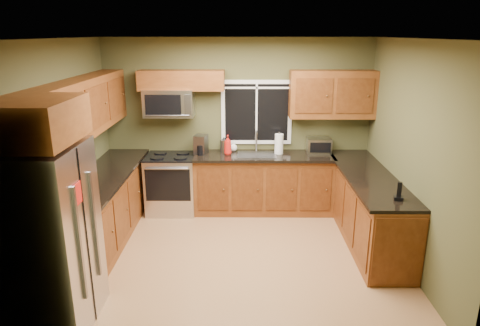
{
  "coord_description": "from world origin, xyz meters",
  "views": [
    {
      "loc": [
        0.09,
        -4.92,
        2.76
      ],
      "look_at": [
        0.05,
        0.35,
        1.15
      ],
      "focal_mm": 32.0,
      "sensor_mm": 36.0,
      "label": 1
    }
  ],
  "objects_px": {
    "kettle": "(224,145)",
    "soap_bottle_a": "(228,145)",
    "paper_towel_roll": "(279,144)",
    "cordless_phone": "(399,195)",
    "coffee_maker": "(201,145)",
    "toaster_oven": "(319,145)",
    "soap_bottle_c": "(233,146)",
    "range": "(172,183)",
    "refrigerator": "(49,239)",
    "microwave": "(169,103)"
  },
  "relations": [
    {
      "from": "coffee_maker",
      "to": "soap_bottle_a",
      "type": "height_order",
      "value": "soap_bottle_a"
    },
    {
      "from": "paper_towel_roll",
      "to": "cordless_phone",
      "type": "bearing_deg",
      "value": -58.02
    },
    {
      "from": "range",
      "to": "toaster_oven",
      "type": "xyz_separation_m",
      "value": [
        2.34,
        0.15,
        0.59
      ]
    },
    {
      "from": "toaster_oven",
      "to": "range",
      "type": "bearing_deg",
      "value": -176.4
    },
    {
      "from": "microwave",
      "to": "refrigerator",
      "type": "bearing_deg",
      "value": -103.34
    },
    {
      "from": "soap_bottle_c",
      "to": "soap_bottle_a",
      "type": "bearing_deg",
      "value": -111.89
    },
    {
      "from": "refrigerator",
      "to": "soap_bottle_a",
      "type": "xyz_separation_m",
      "value": [
        1.59,
        2.8,
        0.19
      ]
    },
    {
      "from": "range",
      "to": "coffee_maker",
      "type": "height_order",
      "value": "coffee_maker"
    },
    {
      "from": "range",
      "to": "cordless_phone",
      "type": "distance_m",
      "value": 3.49
    },
    {
      "from": "toaster_oven",
      "to": "cordless_phone",
      "type": "xyz_separation_m",
      "value": [
        0.57,
        -2.0,
        -0.05
      ]
    },
    {
      "from": "soap_bottle_a",
      "to": "cordless_phone",
      "type": "xyz_separation_m",
      "value": [
        2.01,
        -1.88,
        -0.09
      ]
    },
    {
      "from": "coffee_maker",
      "to": "soap_bottle_a",
      "type": "distance_m",
      "value": 0.42
    },
    {
      "from": "soap_bottle_a",
      "to": "soap_bottle_c",
      "type": "distance_m",
      "value": 0.23
    },
    {
      "from": "range",
      "to": "cordless_phone",
      "type": "relative_size",
      "value": 4.38
    },
    {
      "from": "soap_bottle_c",
      "to": "microwave",
      "type": "bearing_deg",
      "value": -174.51
    },
    {
      "from": "microwave",
      "to": "soap_bottle_c",
      "type": "xyz_separation_m",
      "value": [
        0.98,
        0.09,
        -0.71
      ]
    },
    {
      "from": "microwave",
      "to": "paper_towel_roll",
      "type": "distance_m",
      "value": 1.81
    },
    {
      "from": "range",
      "to": "refrigerator",
      "type": "bearing_deg",
      "value": -103.97
    },
    {
      "from": "toaster_oven",
      "to": "soap_bottle_c",
      "type": "height_order",
      "value": "toaster_oven"
    },
    {
      "from": "microwave",
      "to": "kettle",
      "type": "relative_size",
      "value": 3.13
    },
    {
      "from": "toaster_oven",
      "to": "soap_bottle_a",
      "type": "distance_m",
      "value": 1.44
    },
    {
      "from": "microwave",
      "to": "paper_towel_roll",
      "type": "relative_size",
      "value": 2.19
    },
    {
      "from": "soap_bottle_c",
      "to": "cordless_phone",
      "type": "height_order",
      "value": "cordless_phone"
    },
    {
      "from": "toaster_oven",
      "to": "paper_towel_roll",
      "type": "height_order",
      "value": "paper_towel_roll"
    },
    {
      "from": "soap_bottle_c",
      "to": "kettle",
      "type": "bearing_deg",
      "value": -160.77
    },
    {
      "from": "refrigerator",
      "to": "cordless_phone",
      "type": "bearing_deg",
      "value": 14.3
    },
    {
      "from": "paper_towel_roll",
      "to": "soap_bottle_a",
      "type": "bearing_deg",
      "value": -176.17
    },
    {
      "from": "microwave",
      "to": "toaster_oven",
      "type": "xyz_separation_m",
      "value": [
        2.34,
        0.01,
        -0.67
      ]
    },
    {
      "from": "refrigerator",
      "to": "microwave",
      "type": "height_order",
      "value": "microwave"
    },
    {
      "from": "coffee_maker",
      "to": "soap_bottle_a",
      "type": "xyz_separation_m",
      "value": [
        0.42,
        -0.02,
        0.01
      ]
    },
    {
      "from": "coffee_maker",
      "to": "paper_towel_roll",
      "type": "bearing_deg",
      "value": 1.5
    },
    {
      "from": "refrigerator",
      "to": "kettle",
      "type": "xyz_separation_m",
      "value": [
        1.53,
        2.95,
        0.15
      ]
    },
    {
      "from": "cordless_phone",
      "to": "toaster_oven",
      "type": "bearing_deg",
      "value": 105.98
    },
    {
      "from": "range",
      "to": "toaster_oven",
      "type": "relative_size",
      "value": 2.45
    },
    {
      "from": "kettle",
      "to": "soap_bottle_a",
      "type": "bearing_deg",
      "value": -67.22
    },
    {
      "from": "microwave",
      "to": "paper_towel_roll",
      "type": "bearing_deg",
      "value": -1.76
    },
    {
      "from": "kettle",
      "to": "paper_towel_roll",
      "type": "bearing_deg",
      "value": -6.37
    },
    {
      "from": "kettle",
      "to": "soap_bottle_c",
      "type": "height_order",
      "value": "kettle"
    },
    {
      "from": "soap_bottle_a",
      "to": "cordless_phone",
      "type": "relative_size",
      "value": 1.43
    },
    {
      "from": "paper_towel_roll",
      "to": "toaster_oven",
      "type": "bearing_deg",
      "value": 5.66
    },
    {
      "from": "soap_bottle_a",
      "to": "kettle",
      "type": "bearing_deg",
      "value": 112.78
    },
    {
      "from": "coffee_maker",
      "to": "soap_bottle_c",
      "type": "xyz_separation_m",
      "value": [
        0.5,
        0.18,
        -0.06
      ]
    },
    {
      "from": "paper_towel_roll",
      "to": "range",
      "type": "bearing_deg",
      "value": -177.17
    },
    {
      "from": "soap_bottle_a",
      "to": "cordless_phone",
      "type": "height_order",
      "value": "soap_bottle_a"
    },
    {
      "from": "soap_bottle_a",
      "to": "coffee_maker",
      "type": "bearing_deg",
      "value": 177.05
    },
    {
      "from": "range",
      "to": "cordless_phone",
      "type": "xyz_separation_m",
      "value": [
        2.91,
        -1.85,
        0.54
      ]
    },
    {
      "from": "toaster_oven",
      "to": "cordless_phone",
      "type": "height_order",
      "value": "toaster_oven"
    },
    {
      "from": "refrigerator",
      "to": "soap_bottle_c",
      "type": "bearing_deg",
      "value": 60.91
    },
    {
      "from": "coffee_maker",
      "to": "refrigerator",
      "type": "bearing_deg",
      "value": -112.5
    },
    {
      "from": "coffee_maker",
      "to": "paper_towel_roll",
      "type": "distance_m",
      "value": 1.22
    }
  ]
}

